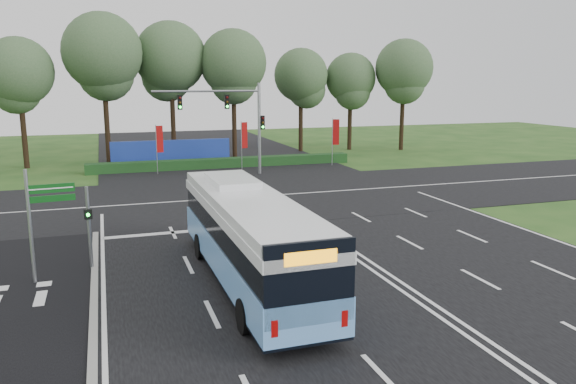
% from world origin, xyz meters
% --- Properties ---
extents(ground, '(120.00, 120.00, 0.00)m').
position_xyz_m(ground, '(0.00, 0.00, 0.00)').
color(ground, '#204818').
rests_on(ground, ground).
extents(road_main, '(20.00, 120.00, 0.04)m').
position_xyz_m(road_main, '(0.00, 0.00, 0.02)').
color(road_main, black).
rests_on(road_main, ground).
extents(road_cross, '(120.00, 14.00, 0.05)m').
position_xyz_m(road_cross, '(0.00, 12.00, 0.03)').
color(road_cross, black).
rests_on(road_cross, ground).
extents(bike_path, '(5.00, 18.00, 0.06)m').
position_xyz_m(bike_path, '(-12.50, -3.00, 0.03)').
color(bike_path, black).
rests_on(bike_path, ground).
extents(kerb_strip, '(0.25, 18.00, 0.12)m').
position_xyz_m(kerb_strip, '(-10.10, -3.00, 0.06)').
color(kerb_strip, gray).
rests_on(kerb_strip, ground).
extents(city_bus, '(2.72, 12.15, 3.48)m').
position_xyz_m(city_bus, '(-4.79, -2.72, 1.75)').
color(city_bus, '#68A8F2').
rests_on(city_bus, ground).
extents(pedestrian_signal, '(0.30, 0.41, 3.27)m').
position_xyz_m(pedestrian_signal, '(-10.20, 0.68, 1.79)').
color(pedestrian_signal, gray).
rests_on(pedestrian_signal, ground).
extents(street_sign, '(1.62, 0.24, 4.18)m').
position_xyz_m(street_sign, '(-11.78, -0.26, 2.62)').
color(street_sign, gray).
rests_on(street_sign, ground).
extents(banner_flag_left, '(0.56, 0.17, 3.86)m').
position_xyz_m(banner_flag_left, '(-5.41, 22.68, 2.55)').
color(banner_flag_left, gray).
rests_on(banner_flag_left, ground).
extents(banner_flag_mid, '(0.57, 0.21, 3.94)m').
position_xyz_m(banner_flag_mid, '(1.39, 23.07, 2.60)').
color(banner_flag_mid, gray).
rests_on(banner_flag_mid, ground).
extents(banner_flag_right, '(0.58, 0.21, 4.05)m').
position_xyz_m(banner_flag_right, '(9.24, 22.61, 2.66)').
color(banner_flag_right, gray).
rests_on(banner_flag_right, ground).
extents(traffic_light_gantry, '(8.41, 0.28, 7.00)m').
position_xyz_m(traffic_light_gantry, '(0.21, 20.50, 4.66)').
color(traffic_light_gantry, gray).
rests_on(traffic_light_gantry, ground).
extents(hedge, '(22.00, 1.20, 0.80)m').
position_xyz_m(hedge, '(0.00, 24.50, 0.40)').
color(hedge, '#153C18').
rests_on(hedge, ground).
extents(blue_hoarding, '(10.00, 0.30, 2.20)m').
position_xyz_m(blue_hoarding, '(-4.00, 27.00, 1.10)').
color(blue_hoarding, '#1B3497').
rests_on(blue_hoarding, ground).
extents(eucalyptus_row, '(46.84, 8.92, 12.89)m').
position_xyz_m(eucalyptus_row, '(-1.37, 30.93, 8.59)').
color(eucalyptus_row, black).
rests_on(eucalyptus_row, ground).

